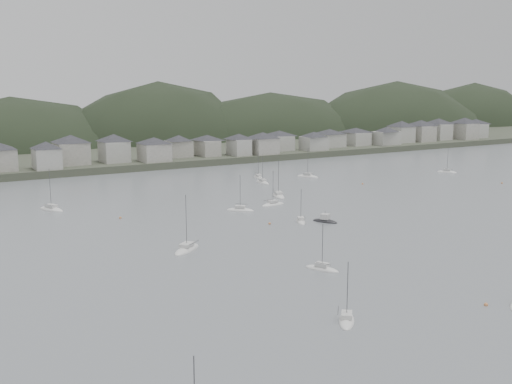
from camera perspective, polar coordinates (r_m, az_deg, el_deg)
ground at (r=117.73m, az=19.28°, el=-8.41°), size 900.00×900.00×0.00m
far_shore_land at (r=377.40m, az=-17.45°, el=4.37°), size 900.00×250.00×3.00m
forested_ridge at (r=355.36m, az=-15.61°, el=2.06°), size 851.55×103.94×102.57m
waterfront_town at (r=290.11m, az=-2.40°, el=4.65°), size 451.48×28.46×12.92m
moored_fleet at (r=166.09m, az=1.28°, el=-2.43°), size 262.56×154.29×13.50m
motor_launch_far at (r=162.96m, az=6.47°, el=-2.70°), size 5.44×7.52×3.72m
mooring_buoys at (r=154.55m, az=2.53°, el=-3.41°), size 193.94×136.94×0.70m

